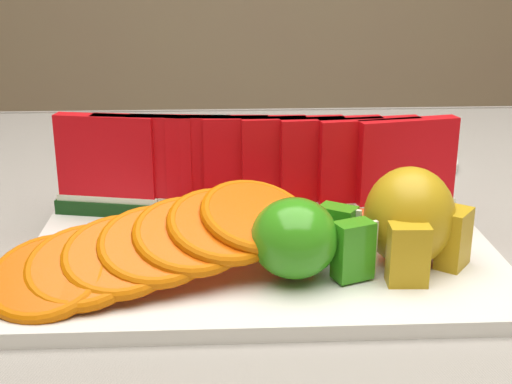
{
  "coord_description": "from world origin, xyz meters",
  "views": [
    {
      "loc": [
        -0.06,
        -0.65,
        1.02
      ],
      "look_at": [
        -0.03,
        -0.06,
        0.81
      ],
      "focal_mm": 50.0,
      "sensor_mm": 36.0,
      "label": 1
    }
  ],
  "objects": [
    {
      "name": "tablecloth",
      "position": [
        0.0,
        0.0,
        0.72
      ],
      "size": [
        1.53,
        1.03,
        0.2
      ],
      "color": "gray",
      "rests_on": "table"
    },
    {
      "name": "side_plate",
      "position": [
        0.14,
        0.19,
        0.76
      ],
      "size": [
        0.21,
        0.21,
        0.01
      ],
      "color": "silver",
      "rests_on": "tablecloth"
    },
    {
      "name": "tangerine_segments",
      "position": [
        -0.02,
        -0.06,
        0.78
      ],
      "size": [
        0.2,
        0.07,
        0.03
      ],
      "color": "#ED5E02",
      "rests_on": "platter"
    },
    {
      "name": "watermelon_row",
      "position": [
        -0.03,
        -0.01,
        0.82
      ],
      "size": [
        0.39,
        0.07,
        0.1
      ],
      "color": "#0E3B18",
      "rests_on": "platter"
    },
    {
      "name": "orange_fan_back",
      "position": [
        -0.06,
        0.04,
        0.79
      ],
      "size": [
        0.23,
        0.09,
        0.04
      ],
      "color": "#D03600",
      "rests_on": "platter"
    },
    {
      "name": "apple_cluster",
      "position": [
        0.0,
        -0.15,
        0.8
      ],
      "size": [
        0.1,
        0.08,
        0.06
      ],
      "color": "#379318",
      "rests_on": "platter"
    },
    {
      "name": "table",
      "position": [
        0.0,
        0.0,
        0.65
      ],
      "size": [
        1.4,
        0.9,
        0.75
      ],
      "color": "#4C2D19",
      "rests_on": "ground"
    },
    {
      "name": "orange_fan_front",
      "position": [
        -0.11,
        -0.15,
        0.8
      ],
      "size": [
        0.27,
        0.16,
        0.07
      ],
      "color": "#D03600",
      "rests_on": "platter"
    },
    {
      "name": "platter",
      "position": [
        -0.03,
        -0.08,
        0.76
      ],
      "size": [
        0.4,
        0.3,
        0.01
      ],
      "color": "silver",
      "rests_on": "tablecloth"
    },
    {
      "name": "pear_cluster",
      "position": [
        0.09,
        -0.13,
        0.81
      ],
      "size": [
        0.1,
        0.1,
        0.08
      ],
      "color": "#AC6313",
      "rests_on": "platter"
    },
    {
      "name": "fork",
      "position": [
        -0.24,
        0.2,
        0.76
      ],
      "size": [
        0.07,
        0.19,
        0.0
      ],
      "color": "silver",
      "rests_on": "tablecloth"
    }
  ]
}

